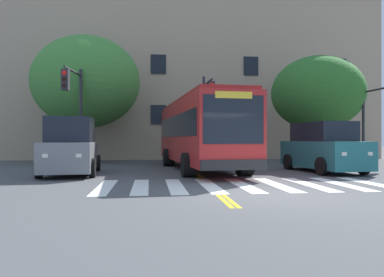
# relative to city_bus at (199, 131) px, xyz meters

# --- Properties ---
(ground_plane) EXTENTS (120.00, 120.00, 0.00)m
(ground_plane) POSITION_rel_city_bus_xyz_m (0.95, -8.48, -1.88)
(ground_plane) COLOR #4C4C4F
(crosswalk) EXTENTS (9.41, 4.04, 0.01)m
(crosswalk) POSITION_rel_city_bus_xyz_m (0.70, -6.33, -1.88)
(crosswalk) COLOR white
(crosswalk) RESTS_ON ground
(lane_line_yellow_inner) EXTENTS (0.12, 36.00, 0.01)m
(lane_line_yellow_inner) POSITION_rel_city_bus_xyz_m (-0.49, 7.67, -1.88)
(lane_line_yellow_inner) COLOR gold
(lane_line_yellow_inner) RESTS_ON ground
(lane_line_yellow_outer) EXTENTS (0.12, 36.00, 0.01)m
(lane_line_yellow_outer) POSITION_rel_city_bus_xyz_m (-0.33, 7.67, -1.88)
(lane_line_yellow_outer) COLOR gold
(lane_line_yellow_outer) RESTS_ON ground
(city_bus) EXTENTS (3.54, 11.67, 3.41)m
(city_bus) POSITION_rel_city_bus_xyz_m (0.00, 0.00, 0.00)
(city_bus) COLOR #B22323
(city_bus) RESTS_ON ground
(car_grey_near_lane) EXTENTS (2.50, 5.02, 2.41)m
(car_grey_near_lane) POSITION_rel_city_bus_xyz_m (-5.70, -1.96, -0.75)
(car_grey_near_lane) COLOR slate
(car_grey_near_lane) RESTS_ON ground
(car_teal_far_lane) EXTENTS (2.51, 5.17, 2.27)m
(car_teal_far_lane) POSITION_rel_city_bus_xyz_m (5.51, -1.84, -0.80)
(car_teal_far_lane) COLOR #236B70
(car_teal_far_lane) RESTS_ON ground
(traffic_light_near_corner) EXTENTS (0.36, 2.82, 4.79)m
(traffic_light_near_corner) POSITION_rel_city_bus_xyz_m (10.02, 1.22, 1.23)
(traffic_light_near_corner) COLOR #28282D
(traffic_light_near_corner) RESTS_ON ground
(traffic_light_far_corner) EXTENTS (0.52, 2.68, 5.27)m
(traffic_light_far_corner) POSITION_rel_city_bus_xyz_m (-6.26, 1.30, 1.66)
(traffic_light_far_corner) COLOR #28282D
(traffic_light_far_corner) RESTS_ON ground
(traffic_light_overhead) EXTENTS (0.35, 2.63, 5.19)m
(traffic_light_overhead) POSITION_rel_city_bus_xyz_m (0.75, 2.48, 1.50)
(traffic_light_overhead) COLOR #28282D
(traffic_light_overhead) RESTS_ON ground
(street_tree_curbside_large) EXTENTS (7.88, 7.88, 6.67)m
(street_tree_curbside_large) POSITION_rel_city_bus_xyz_m (7.95, 4.12, 2.47)
(street_tree_curbside_large) COLOR brown
(street_tree_curbside_large) RESTS_ON ground
(street_tree_curbside_small) EXTENTS (9.01, 8.85, 7.96)m
(street_tree_curbside_small) POSITION_rel_city_bus_xyz_m (-6.47, 5.72, 3.18)
(street_tree_curbside_small) COLOR brown
(street_tree_curbside_small) RESTS_ON ground
(building_facade) EXTENTS (34.24, 7.03, 13.05)m
(building_facade) POSITION_rel_city_bus_xyz_m (-1.90, 12.28, 4.65)
(building_facade) COLOR tan
(building_facade) RESTS_ON ground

